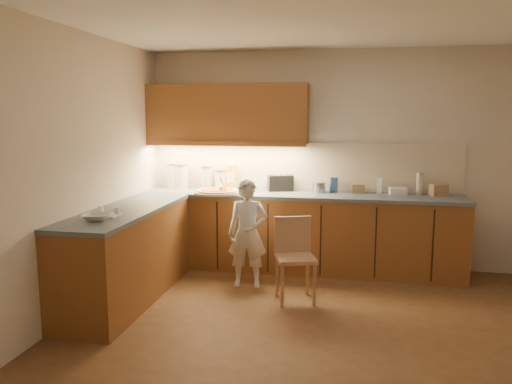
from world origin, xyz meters
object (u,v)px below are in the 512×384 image
at_px(oil_jug, 231,176).
at_px(toaster, 280,183).
at_px(wooden_chair, 294,252).
at_px(pizza_on_board, 218,191).
at_px(child, 248,233).

distance_m(oil_jug, toaster, 0.62).
distance_m(wooden_chair, toaster, 1.31).
height_order(pizza_on_board, child, child).
height_order(child, oil_jug, oil_jug).
distance_m(pizza_on_board, child, 0.80).
xyz_separation_m(pizza_on_board, oil_jug, (0.08, 0.34, 0.14)).
distance_m(pizza_on_board, toaster, 0.78).
relative_size(child, oil_jug, 3.14).
relative_size(pizza_on_board, wooden_chair, 0.67).
bearing_deg(child, oil_jug, 107.34).
relative_size(wooden_chair, toaster, 2.44).
relative_size(pizza_on_board, oil_jug, 1.49).
bearing_deg(child, pizza_on_board, 125.13).
bearing_deg(oil_jug, pizza_on_board, -104.10).
xyz_separation_m(wooden_chair, oil_jug, (-0.92, 1.14, 0.61)).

